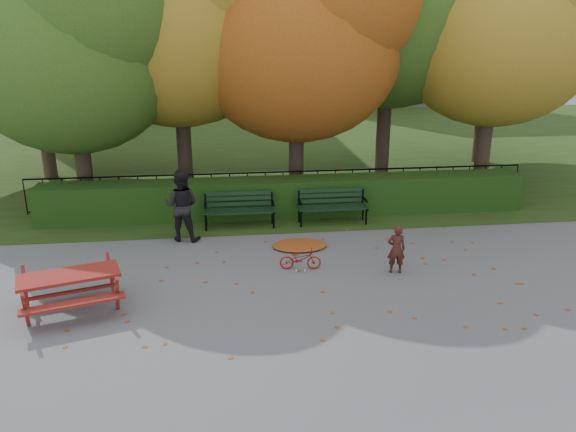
{
  "coord_description": "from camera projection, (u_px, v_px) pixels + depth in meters",
  "views": [
    {
      "loc": [
        -1.71,
        -9.94,
        4.84
      ],
      "look_at": [
        -0.33,
        1.41,
        1.0
      ],
      "focal_mm": 35.0,
      "sensor_mm": 36.0,
      "label": 1
    }
  ],
  "objects": [
    {
      "name": "leaf_scatter",
      "position": [
        311.0,
        279.0,
        11.37
      ],
      "size": [
        9.0,
        5.7,
        0.01
      ],
      "primitive_type": null,
      "color": "brown",
      "rests_on": "ground"
    },
    {
      "name": "hedge",
      "position": [
        286.0,
        197.0,
        15.16
      ],
      "size": [
        13.0,
        0.9,
        1.0
      ],
      "primitive_type": "cube",
      "color": "black",
      "rests_on": "ground"
    },
    {
      "name": "iron_fence",
      "position": [
        283.0,
        188.0,
        15.9
      ],
      "size": [
        14.0,
        0.04,
        1.02
      ],
      "color": "black",
      "rests_on": "ground"
    },
    {
      "name": "grass_strip",
      "position": [
        260.0,
        146.0,
        24.26
      ],
      "size": [
        90.0,
        90.0,
        0.0
      ],
      "primitive_type": "plane",
      "color": "#1F3211",
      "rests_on": "ground"
    },
    {
      "name": "building_right",
      "position": [
        366.0,
        9.0,
        36.44
      ],
      "size": [
        9.0,
        6.0,
        12.0
      ],
      "primitive_type": "cube",
      "color": "#9F917D",
      "rests_on": "ground"
    },
    {
      "name": "tree_e",
      "position": [
        513.0,
        19.0,
        15.64
      ],
      "size": [
        6.09,
        5.8,
        8.16
      ],
      "color": "#32221C",
      "rests_on": "ground"
    },
    {
      "name": "bench_right",
      "position": [
        332.0,
        203.0,
        14.53
      ],
      "size": [
        1.8,
        0.57,
        0.88
      ],
      "color": "black",
      "rests_on": "ground"
    },
    {
      "name": "tree_a",
      "position": [
        79.0,
        41.0,
        14.3
      ],
      "size": [
        5.88,
        5.6,
        7.48
      ],
      "color": "#32221C",
      "rests_on": "ground"
    },
    {
      "name": "adult",
      "position": [
        182.0,
        205.0,
        13.24
      ],
      "size": [
        0.97,
        0.84,
        1.72
      ],
      "primitive_type": "imported",
      "rotation": [
        0.0,
        0.0,
        2.89
      ],
      "color": "black",
      "rests_on": "ground"
    },
    {
      "name": "tree_g",
      "position": [
        506.0,
        12.0,
        19.52
      ],
      "size": [
        6.3,
        6.0,
        8.55
      ],
      "color": "#32221C",
      "rests_on": "ground"
    },
    {
      "name": "tree_b",
      "position": [
        188.0,
        6.0,
        15.43
      ],
      "size": [
        6.72,
        6.4,
        8.79
      ],
      "color": "#32221C",
      "rests_on": "ground"
    },
    {
      "name": "tree_c",
      "position": [
        310.0,
        28.0,
        15.26
      ],
      "size": [
        6.3,
        6.0,
        8.0
      ],
      "color": "#32221C",
      "rests_on": "ground"
    },
    {
      "name": "leaf_pile",
      "position": [
        300.0,
        245.0,
        13.04
      ],
      "size": [
        1.4,
        1.06,
        0.09
      ],
      "primitive_type": "ellipsoid",
      "rotation": [
        0.0,
        0.0,
        0.15
      ],
      "color": "brown",
      "rests_on": "ground"
    },
    {
      "name": "ground",
      "position": [
        313.0,
        286.0,
        11.09
      ],
      "size": [
        90.0,
        90.0,
        0.0
      ],
      "primitive_type": "plane",
      "color": "slate",
      "rests_on": "ground"
    },
    {
      "name": "picnic_table",
      "position": [
        70.0,
        282.0,
        9.92
      ],
      "size": [
        2.04,
        1.81,
        0.83
      ],
      "rotation": [
        0.0,
        0.0,
        0.3
      ],
      "color": "maroon",
      "rests_on": "ground"
    },
    {
      "name": "bicycle",
      "position": [
        300.0,
        259.0,
        11.79
      ],
      "size": [
        0.9,
        0.4,
        0.46
      ],
      "primitive_type": "imported",
      "rotation": [
        0.0,
        0.0,
        1.46
      ],
      "color": "maroon",
      "rests_on": "ground"
    },
    {
      "name": "child",
      "position": [
        396.0,
        249.0,
        11.54
      ],
      "size": [
        0.41,
        0.29,
        1.03
      ],
      "primitive_type": "imported",
      "rotation": [
        0.0,
        0.0,
        3.01
      ],
      "color": "#411914",
      "rests_on": "ground"
    },
    {
      "name": "bench_left",
      "position": [
        239.0,
        207.0,
        14.26
      ],
      "size": [
        1.8,
        0.57,
        0.88
      ],
      "color": "black",
      "rests_on": "ground"
    }
  ]
}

